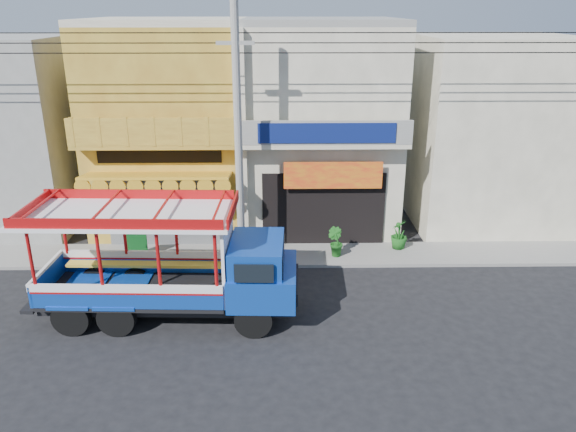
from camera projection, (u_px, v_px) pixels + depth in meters
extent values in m
plane|color=black|center=(269.00, 312.00, 16.96)|extent=(90.00, 90.00, 0.00)
cube|color=slate|center=(271.00, 255.00, 20.69)|extent=(30.00, 2.00, 0.12)
cube|color=#A87725|center=(173.00, 128.00, 22.99)|extent=(6.00, 6.00, 8.00)
cube|color=#595B5E|center=(164.00, 212.00, 21.08)|extent=(4.20, 0.10, 2.60)
cube|color=#C68D17|center=(157.00, 176.00, 19.81)|extent=(5.20, 1.50, 0.31)
cube|color=#A87725|center=(157.00, 145.00, 19.84)|extent=(6.00, 0.70, 0.18)
cube|color=#A87725|center=(153.00, 132.00, 19.36)|extent=(6.00, 0.12, 0.95)
cube|color=black|center=(159.00, 157.00, 20.31)|extent=(4.50, 0.04, 0.45)
cube|color=#B2AC92|center=(166.00, 21.00, 21.54)|extent=(6.00, 6.00, 0.24)
cube|color=#B2AC92|center=(319.00, 127.00, 23.08)|extent=(6.00, 6.00, 8.00)
cube|color=black|center=(323.00, 209.00, 21.13)|extent=(4.60, 0.12, 2.80)
cube|color=orange|center=(333.00, 175.00, 20.38)|extent=(3.60, 0.05, 1.00)
cube|color=#B2AC92|center=(326.00, 145.00, 19.92)|extent=(6.00, 0.70, 0.18)
cube|color=gray|center=(327.00, 133.00, 19.47)|extent=(6.00, 0.12, 0.85)
cube|color=navy|center=(327.00, 133.00, 19.40)|extent=(4.80, 0.06, 0.70)
cube|color=gray|center=(321.00, 21.00, 21.63)|extent=(6.00, 6.00, 0.24)
cube|color=#B2AC92|center=(242.00, 145.00, 20.09)|extent=(0.35, 0.30, 8.00)
cube|color=gray|center=(2.00, 133.00, 22.96)|extent=(6.00, 6.00, 7.60)
cube|color=#B2AC92|center=(488.00, 131.00, 23.25)|extent=(6.00, 6.00, 7.60)
cylinder|color=gray|center=(238.00, 141.00, 18.46)|extent=(0.26, 0.26, 9.00)
cube|color=gray|center=(235.00, 43.00, 17.37)|extent=(1.20, 0.12, 0.12)
cylinder|color=black|center=(268.00, 53.00, 17.49)|extent=(28.00, 0.04, 0.04)
cylinder|color=black|center=(268.00, 43.00, 17.38)|extent=(28.00, 0.04, 0.04)
cylinder|color=black|center=(267.00, 33.00, 17.28)|extent=(28.00, 0.04, 0.04)
cylinder|color=black|center=(253.00, 319.00, 15.53)|extent=(1.07, 0.34, 1.06)
cylinder|color=black|center=(259.00, 286.00, 17.42)|extent=(1.07, 0.34, 1.06)
cylinder|color=black|center=(117.00, 318.00, 15.61)|extent=(1.07, 0.34, 1.06)
cylinder|color=black|center=(136.00, 284.00, 17.50)|extent=(1.07, 0.34, 1.06)
cylinder|color=black|center=(71.00, 318.00, 15.63)|extent=(1.07, 0.34, 1.06)
cylinder|color=black|center=(96.00, 284.00, 17.52)|extent=(1.07, 0.34, 1.06)
cube|color=black|center=(170.00, 297.00, 16.49)|extent=(7.19, 2.01, 0.30)
cube|color=#103FAC|center=(263.00, 281.00, 16.23)|extent=(1.99, 2.40, 0.96)
cube|color=#103FAC|center=(257.00, 254.00, 15.94)|extent=(1.56, 2.20, 0.80)
cube|color=black|center=(283.00, 256.00, 15.94)|extent=(0.13, 1.87, 0.58)
cube|color=black|center=(139.00, 291.00, 16.43)|extent=(5.34, 2.52, 0.13)
cube|color=#103FAC|center=(127.00, 298.00, 15.25)|extent=(5.25, 0.28, 0.64)
cube|color=white|center=(126.00, 289.00, 15.15)|extent=(5.25, 0.29, 0.23)
cube|color=#103FAC|center=(148.00, 263.00, 17.35)|extent=(5.25, 0.28, 0.64)
cube|color=white|center=(147.00, 254.00, 17.25)|extent=(5.25, 0.29, 0.23)
cylinder|color=#AE0D0F|center=(31.00, 258.00, 14.91)|extent=(0.10, 0.10, 1.70)
cylinder|color=#AE0D0F|center=(64.00, 227.00, 16.97)|extent=(0.10, 0.10, 1.70)
cube|color=white|center=(228.00, 254.00, 15.96)|extent=(0.16, 2.15, 2.39)
cube|color=white|center=(128.00, 214.00, 15.60)|extent=(5.98, 2.81, 0.11)
cube|color=#AE0D0F|center=(127.00, 208.00, 15.53)|extent=(5.77, 2.70, 0.28)
cube|color=black|center=(138.00, 255.00, 20.39)|extent=(0.64, 0.38, 0.11)
cube|color=#0D4918|center=(137.00, 241.00, 20.20)|extent=(0.73, 0.14, 1.00)
imported|color=#175317|center=(335.00, 242.00, 20.33)|extent=(0.74, 0.75, 1.06)
imported|color=#175317|center=(399.00, 234.00, 20.95)|extent=(0.83, 0.83, 1.12)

